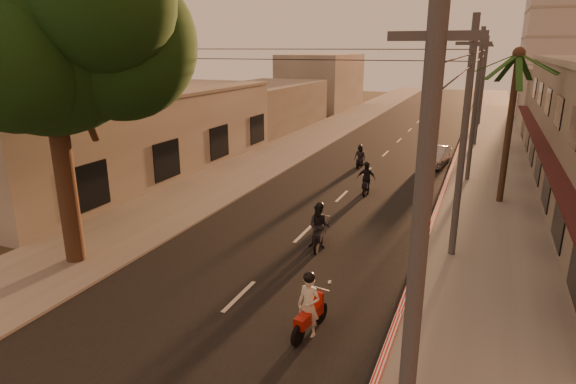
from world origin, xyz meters
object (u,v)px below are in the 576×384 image
object	(u,v)px
broadleaf_tree	(57,28)
palm_tree	(518,63)
scooter_red	(309,307)
parked_car	(435,156)
scooter_mid_b	(366,179)
scooter_mid_a	(319,227)
scooter_far_a	(360,157)

from	to	relation	value
broadleaf_tree	palm_tree	bearing A→B (deg)	43.48
scooter_red	parked_car	bearing A→B (deg)	96.07
broadleaf_tree	scooter_red	bearing A→B (deg)	-7.81
palm_tree	parked_car	size ratio (longest dim) A/B	1.94
broadleaf_tree	scooter_mid_b	world-z (taller)	broadleaf_tree
palm_tree	scooter_mid_a	xyz separation A→B (m)	(-6.88, -9.15, -6.26)
scooter_far_a	scooter_red	bearing A→B (deg)	-80.09
scooter_red	parked_car	distance (m)	22.66
scooter_mid_a	scooter_far_a	bearing A→B (deg)	89.62
scooter_far_a	scooter_mid_b	bearing A→B (deg)	-73.08
palm_tree	parked_car	xyz separation A→B (m)	(-4.09, 7.48, -6.48)
palm_tree	scooter_mid_b	bearing A→B (deg)	-172.25
parked_car	scooter_far_a	bearing A→B (deg)	-146.21
scooter_mid_a	scooter_mid_b	world-z (taller)	scooter_mid_a
scooter_mid_a	palm_tree	bearing A→B (deg)	45.02
palm_tree	scooter_red	world-z (taller)	palm_tree
palm_tree	scooter_far_a	bearing A→B (deg)	150.09
broadleaf_tree	scooter_red	world-z (taller)	broadleaf_tree
broadleaf_tree	palm_tree	size ratio (longest dim) A/B	1.48
parked_car	scooter_red	bearing A→B (deg)	-86.11
broadleaf_tree	parked_car	distance (m)	25.04
scooter_mid_b	scooter_red	bearing A→B (deg)	-87.92
broadleaf_tree	scooter_red	distance (m)	12.22
broadleaf_tree	scooter_far_a	xyz separation A→B (m)	(5.82, 18.91, -7.77)
scooter_red	scooter_mid_b	bearing A→B (deg)	105.90
scooter_red	scooter_mid_b	xyz separation A→B (m)	(-1.79, 14.21, -0.03)
parked_car	scooter_mid_a	bearing A→B (deg)	-92.98
broadleaf_tree	scooter_mid_a	world-z (taller)	broadleaf_tree
scooter_mid_a	parked_car	world-z (taller)	scooter_mid_a
scooter_mid_b	parked_car	world-z (taller)	scooter_mid_b
broadleaf_tree	scooter_mid_b	distance (m)	16.86
palm_tree	parked_car	bearing A→B (deg)	118.66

